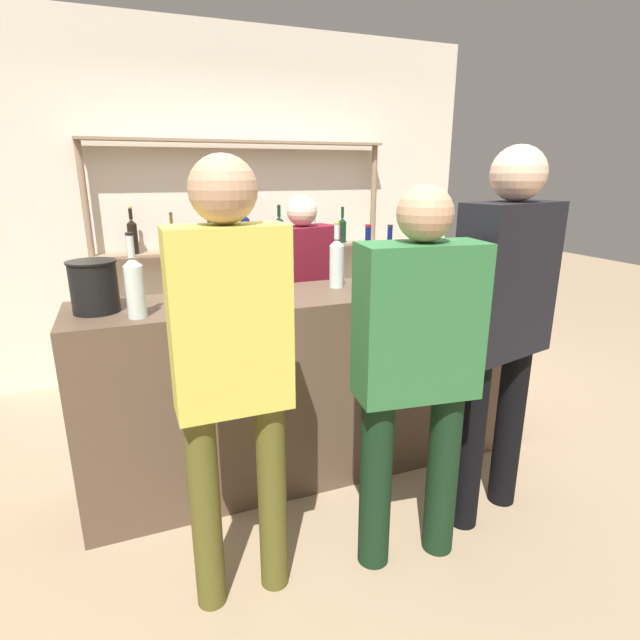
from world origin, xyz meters
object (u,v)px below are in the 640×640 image
customer_center (417,360)px  counter_bottle_5 (367,263)px  customer_left (232,358)px  counter_bottle_1 (389,264)px  counter_bottle_2 (337,262)px  server_behind_counter (303,293)px  customer_right (503,315)px  counter_bottle_0 (478,252)px  counter_bottle_4 (245,274)px  counter_bottle_3 (135,286)px  wine_glass (443,256)px  ice_bucket (94,287)px

customer_center → counter_bottle_5: bearing=-5.9°
counter_bottle_5 → customer_left: customer_left is taller
counter_bottle_1 → counter_bottle_2: size_ratio=0.98×
counter_bottle_5 → server_behind_counter: server_behind_counter is taller
server_behind_counter → counter_bottle_5: bearing=-4.8°
counter_bottle_5 → customer_right: 0.82m
counter_bottle_0 → counter_bottle_4: counter_bottle_0 is taller
customer_left → customer_right: bearing=-87.6°
counter_bottle_3 → counter_bottle_5: bearing=8.4°
counter_bottle_1 → customer_left: customer_left is taller
counter_bottle_3 → counter_bottle_5: size_ratio=1.08×
counter_bottle_1 → counter_bottle_5: (-0.08, 0.11, -0.01)m
counter_bottle_0 → customer_center: customer_center is taller
counter_bottle_5 → customer_left: 1.24m
counter_bottle_2 → customer_center: 0.94m
customer_left → counter_bottle_4: bearing=-17.2°
counter_bottle_1 → counter_bottle_4: (-0.78, 0.09, -0.01)m
customer_center → server_behind_counter: 1.53m
server_behind_counter → customer_right: 1.50m
counter_bottle_5 → wine_glass: 0.55m
customer_center → customer_left: bearing=92.7°
counter_bottle_4 → ice_bucket: size_ratio=1.41×
counter_bottle_4 → customer_left: size_ratio=0.19×
counter_bottle_0 → ice_bucket: 2.23m
counter_bottle_4 → ice_bucket: 0.71m
counter_bottle_1 → customer_center: bearing=-110.3°
customer_center → customer_left: 0.75m
counter_bottle_3 → counter_bottle_4: bearing=17.7°
ice_bucket → counter_bottle_3: bearing=-44.0°
counter_bottle_1 → wine_glass: size_ratio=2.00×
counter_bottle_5 → ice_bucket: size_ratio=1.45×
wine_glass → server_behind_counter: server_behind_counter is taller
ice_bucket → counter_bottle_1: bearing=-3.5°
ice_bucket → customer_center: customer_center is taller
counter_bottle_1 → ice_bucket: bearing=176.5°
ice_bucket → customer_left: size_ratio=0.14×
counter_bottle_1 → server_behind_counter: 0.87m
counter_bottle_5 → customer_left: bearing=-139.8°
customer_center → customer_right: 0.55m
counter_bottle_1 → customer_right: 0.70m
counter_bottle_1 → server_behind_counter: (-0.22, 0.78, -0.32)m
wine_glass → customer_center: 1.20m
wine_glass → customer_right: customer_right is taller
counter_bottle_0 → counter_bottle_2: counter_bottle_2 is taller
wine_glass → customer_right: 0.84m
counter_bottle_2 → customer_center: bearing=-92.2°
counter_bottle_1 → wine_glass: (0.47, 0.16, -0.01)m
counter_bottle_1 → counter_bottle_5: size_ratio=1.02×
wine_glass → server_behind_counter: 0.97m
counter_bottle_3 → ice_bucket: bearing=136.0°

